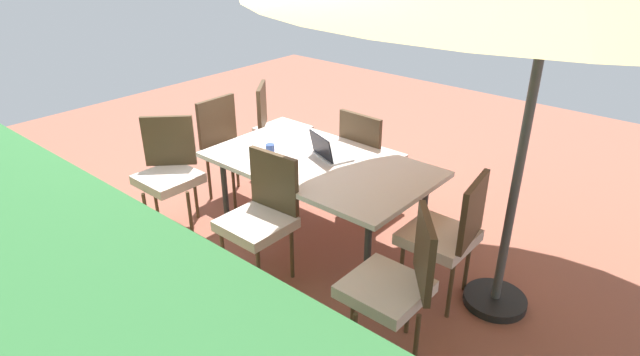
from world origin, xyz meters
name	(u,v)px	position (x,y,z in m)	size (l,w,h in m)	color
ground_plane	(320,239)	(0.00, 0.00, -0.01)	(10.00, 10.00, 0.02)	#935442
hedge_row	(13,318)	(0.00, 2.36, 0.68)	(6.30, 0.93, 1.35)	#2D6633
dining_table	(320,167)	(0.00, 0.00, 0.68)	(1.83, 1.06, 0.73)	silver
chair_south	(369,155)	(0.01, -0.69, 0.55)	(0.46, 0.47, 0.98)	beige
chair_southeast	(277,125)	(1.20, -0.71, 0.55)	(0.58, 0.58, 0.98)	beige
chair_west	(448,232)	(-1.17, 0.02, 0.55)	(0.49, 0.48, 0.98)	beige
chair_north	(262,213)	(-0.02, 0.68, 0.55)	(0.46, 0.47, 0.98)	beige
chair_northeast	(169,169)	(1.14, 0.67, 0.55)	(0.59, 0.59, 0.98)	beige
chair_east	(229,145)	(1.17, -0.03, 0.55)	(0.46, 0.46, 0.98)	beige
chair_northwest	(396,281)	(-1.20, 0.71, 0.55)	(0.58, 0.58, 0.98)	beige
laptop	(329,153)	(0.00, -0.11, 0.77)	(0.39, 0.34, 0.21)	#B7B7BC
cup	(270,150)	(0.38, 0.18, 0.78)	(0.07, 0.07, 0.10)	#334C99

